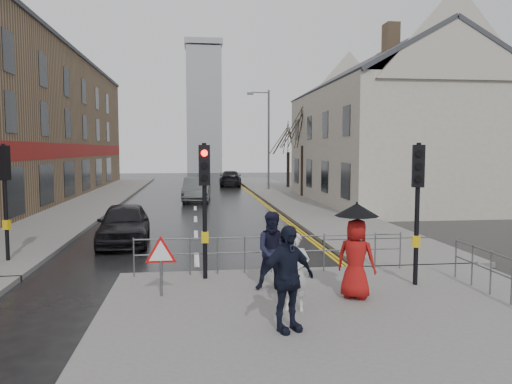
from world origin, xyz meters
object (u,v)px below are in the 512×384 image
object	(u,v)px
pedestrian_with_umbrella	(356,247)
car_mid	(197,189)
car_parked	(124,224)
pedestrian_a	(295,272)
pedestrian_d	(287,278)
pedestrian_b	(274,251)

from	to	relation	value
pedestrian_with_umbrella	car_mid	xyz separation A→B (m)	(-3.29, 22.30, -0.49)
car_parked	car_mid	bearing A→B (deg)	76.39
pedestrian_with_umbrella	car_parked	bearing A→B (deg)	127.43
pedestrian_a	pedestrian_d	world-z (taller)	pedestrian_d
car_mid	car_parked	bearing A→B (deg)	-96.82
pedestrian_with_umbrella	pedestrian_d	distance (m)	2.56
pedestrian_b	pedestrian_with_umbrella	xyz separation A→B (m)	(1.66, -0.90, 0.22)
pedestrian_a	car_parked	xyz separation A→B (m)	(-4.49, 8.45, -0.20)
pedestrian_a	car_parked	bearing A→B (deg)	132.32
car_mid	pedestrian_with_umbrella	bearing A→B (deg)	-77.94
pedestrian_b	pedestrian_d	xyz separation A→B (m)	(-0.20, -2.66, 0.05)
car_parked	pedestrian_with_umbrella	bearing A→B (deg)	-55.70
pedestrian_b	car_mid	world-z (taller)	pedestrian_b
pedestrian_with_umbrella	pedestrian_d	bearing A→B (deg)	-136.57
pedestrian_b	pedestrian_d	bearing A→B (deg)	-91.98
car_parked	car_mid	size ratio (longest dim) A/B	0.91
pedestrian_d	pedestrian_b	bearing A→B (deg)	62.56
pedestrian_a	pedestrian_b	bearing A→B (deg)	110.79
pedestrian_a	pedestrian_b	distance (m)	1.57
pedestrian_with_umbrella	pedestrian_b	bearing A→B (deg)	151.35
car_mid	pedestrian_a	bearing A→B (deg)	-81.82
pedestrian_a	pedestrian_with_umbrella	world-z (taller)	pedestrian_with_umbrella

